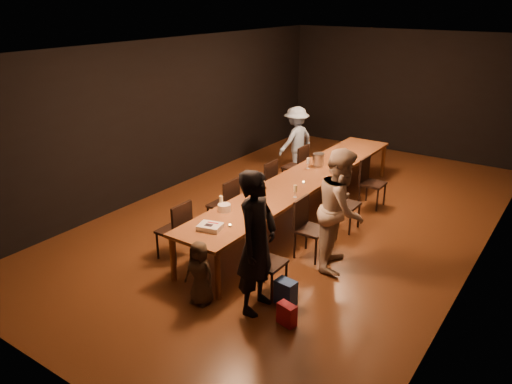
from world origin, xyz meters
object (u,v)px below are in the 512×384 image
Objects in this scene: chair_left_1 at (223,204)px; chair_left_3 at (295,167)px; chair_left_0 at (173,230)px; chair_right_3 at (373,183)px; man_blue at (296,140)px; table at (302,181)px; woman_tan at (341,209)px; birthday_cake at (210,227)px; chair_right_1 at (311,229)px; champagne_bottle at (257,185)px; child at (200,273)px; woman_birthday at (257,243)px; plate_stack at (224,208)px; chair_left_2 at (262,184)px; ice_bucket at (318,160)px; chair_right_0 at (268,262)px; chair_right_2 at (346,204)px.

chair_left_3 is at bearing 0.00° from chair_left_1.
chair_left_0 is 1.20m from chair_left_1.
man_blue is at bearing -111.86° from chair_right_3.
chair_left_1 is at bearing -125.31° from table.
birthday_cake is (-1.32, -1.34, -0.11)m from woman_tan.
chair_right_1 is at bearing -0.00° from chair_right_3.
chair_left_1 is 2.95× the size of champagne_bottle.
woman_birthday is at bearing 20.46° from child.
plate_stack is at bearing -97.37° from table.
plate_stack is 0.85m from champagne_bottle.
chair_left_2 is (-1.70, 1.20, 0.00)m from chair_right_1.
plate_stack is at bearing -19.40° from chair_right_3.
ice_bucket is at bearing 76.48° from birthday_cake.
woman_birthday is at bearing -73.87° from ice_bucket.
chair_right_3 is 4.79× the size of plate_stack.
birthday_cake is at bearing -161.92° from chair_left_2.
chair_right_0 is at bearing -144.69° from chair_left_2.
chair_left_2 is (0.00, 1.20, 0.00)m from chair_left_1.
chair_left_0 reaches higher than child.
woman_birthday is 9.63× the size of plate_stack.
woman_tan is at bearing 10.62° from chair_right_3.
chair_left_1 is 3.33m from man_blue.
chair_left_3 is (-1.70, 1.20, 0.00)m from chair_right_2.
ice_bucket is (-0.95, 1.97, 0.40)m from chair_right_1.
champagne_bottle reaches higher than child.
birthday_cake is 1.53× the size of ice_bucket.
champagne_bottle is (-1.09, -1.08, 0.44)m from chair_right_2.
chair_right_2 is 0.50× the size of woman_birthday.
table is at bearing -82.92° from ice_bucket.
chair_right_0 is at bearing -73.38° from ice_bucket.
woman_birthday is (0.08, -1.58, 0.47)m from chair_right_1.
chair_left_3 is 0.52× the size of woman_tan.
child is (1.11, -0.70, -0.03)m from chair_left_0.
woman_birthday is 3.69m from ice_bucket.
chair_left_2 is 3.89× the size of ice_bucket.
chair_left_1 and chair_left_3 have the same top height.
chair_right_3 is 2.38m from man_blue.
chair_left_3 is at bearing 99.38° from child.
chair_left_0 is 2.53× the size of birthday_cake.
child is at bearing -122.09° from chair_left_0.
chair_right_2 and chair_right_3 have the same top height.
plate_stack is (-1.10, -3.12, 0.34)m from chair_right_3.
chair_right_3 is at bearing 62.02° from birthday_cake.
champagne_bottle is at bearing -96.45° from chair_right_1.
chair_left_0 is 0.89m from birthday_cake.
chair_right_1 is at bearing -125.22° from chair_left_2.
chair_right_0 is 1.25m from plate_stack.
champagne_bottle is (0.61, -2.28, 0.44)m from chair_left_3.
woman_tan reaches higher than plate_stack.
plate_stack is (-0.51, 1.18, 0.37)m from child.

